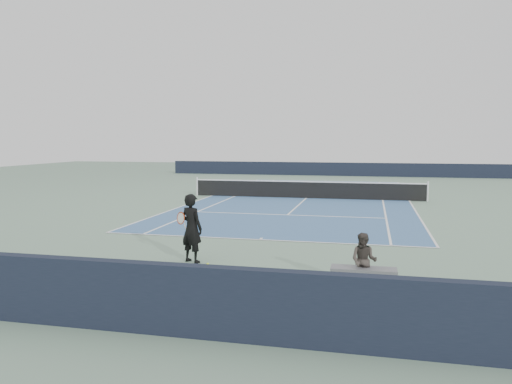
% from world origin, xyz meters
% --- Properties ---
extents(ground, '(80.00, 80.00, 0.00)m').
position_xyz_m(ground, '(0.00, 0.00, 0.00)').
color(ground, slate).
extents(court_surface, '(10.97, 23.77, 0.01)m').
position_xyz_m(court_surface, '(0.00, 0.00, 0.01)').
color(court_surface, '#3D6391').
rests_on(court_surface, ground).
extents(tennis_net, '(12.90, 0.10, 1.07)m').
position_xyz_m(tennis_net, '(0.00, 0.00, 0.50)').
color(tennis_net, silver).
rests_on(tennis_net, ground).
extents(windscreen_far, '(30.00, 0.25, 1.20)m').
position_xyz_m(windscreen_far, '(0.00, 17.88, 0.60)').
color(windscreen_far, black).
rests_on(windscreen_far, ground).
extents(windscreen_near, '(30.00, 0.25, 1.20)m').
position_xyz_m(windscreen_near, '(0.00, -19.88, 0.60)').
color(windscreen_near, black).
rests_on(windscreen_near, ground).
extents(tennis_player, '(0.86, 0.72, 1.83)m').
position_xyz_m(tennis_player, '(-1.13, -15.14, 0.92)').
color(tennis_player, black).
rests_on(tennis_player, ground).
extents(tennis_ball, '(0.07, 0.07, 0.07)m').
position_xyz_m(tennis_ball, '(-0.60, -15.39, 0.04)').
color(tennis_ball, '#CBDE2D').
rests_on(tennis_ball, ground).
extents(spectator_bench, '(1.49, 0.78, 1.22)m').
position_xyz_m(spectator_bench, '(3.35, -16.51, 0.43)').
color(spectator_bench, '#5D5F63').
rests_on(spectator_bench, ground).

